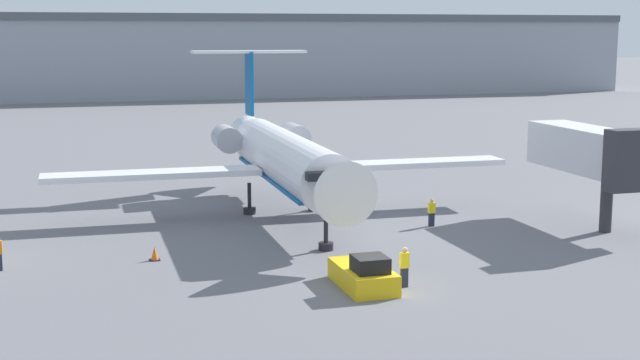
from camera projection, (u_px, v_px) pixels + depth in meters
The scene contains 8 objects.
ground_plane at pixel (374, 290), 39.78m from camera, with size 600.00×600.00×0.00m, color slate.
terminal_building at pixel (134, 56), 152.03m from camera, with size 180.00×16.80×14.30m.
airplane_main at pixel (285, 157), 55.49m from camera, with size 29.39×25.73×10.01m.
pushback_tug at pixel (364, 275), 40.07m from camera, with size 2.07×4.26×1.66m.
worker_near_tug at pixel (404, 266), 40.08m from camera, with size 0.40×0.26×1.85m.
worker_by_wing at pixel (432, 212), 52.60m from camera, with size 0.40×0.24×1.66m.
traffic_cone_left at pixel (155, 254), 44.86m from camera, with size 0.52×0.52×0.72m.
jet_bridge at pixel (592, 152), 52.09m from camera, with size 3.20×9.80×6.19m.
Camera 1 is at (-13.26, -36.14, 11.44)m, focal length 50.00 mm.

